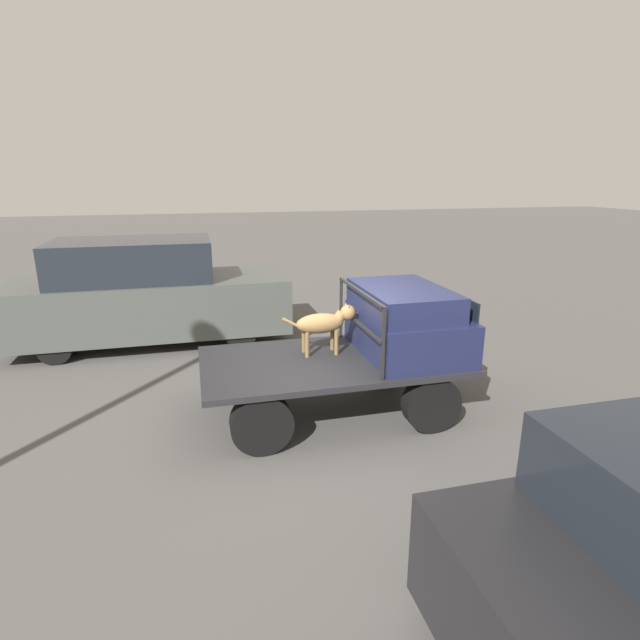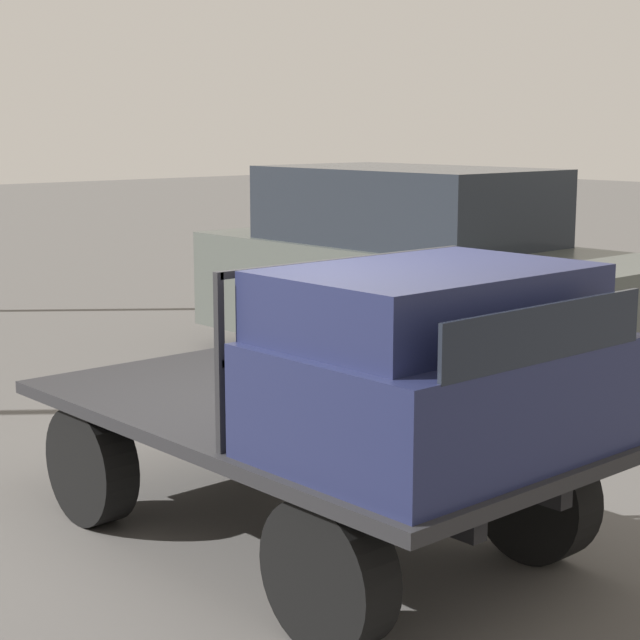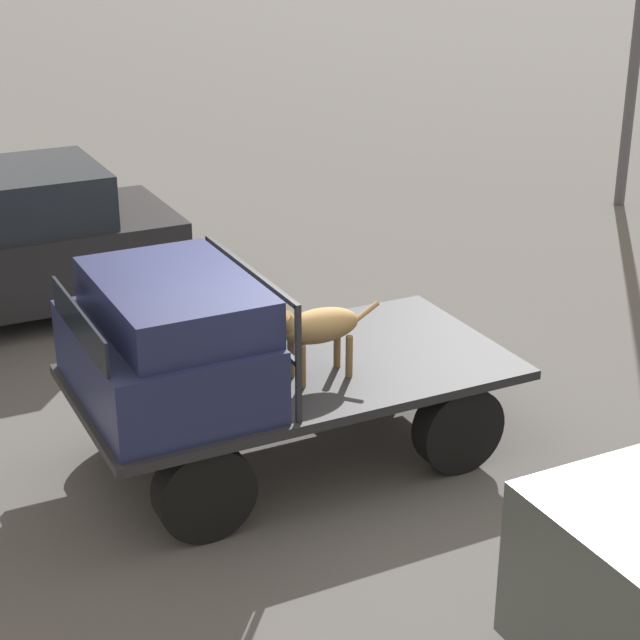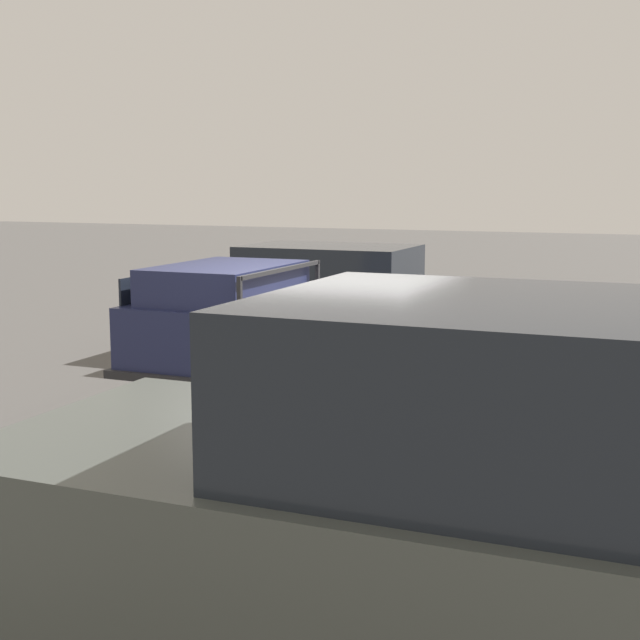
{
  "view_description": "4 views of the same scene",
  "coord_description": "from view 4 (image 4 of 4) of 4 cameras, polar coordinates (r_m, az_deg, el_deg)",
  "views": [
    {
      "loc": [
        -1.8,
        -6.32,
        3.32
      ],
      "look_at": [
        -0.12,
        0.25,
        1.34
      ],
      "focal_mm": 28.0,
      "sensor_mm": 36.0,
      "label": 1
    },
    {
      "loc": [
        4.75,
        -4.1,
        2.52
      ],
      "look_at": [
        -0.12,
        0.25,
        1.34
      ],
      "focal_mm": 60.0,
      "sensor_mm": 36.0,
      "label": 2
    },
    {
      "loc": [
        3.45,
        7.39,
        4.63
      ],
      "look_at": [
        -0.12,
        0.25,
        1.34
      ],
      "focal_mm": 60.0,
      "sensor_mm": 36.0,
      "label": 3
    },
    {
      "loc": [
        -3.31,
        7.91,
        2.62
      ],
      "look_at": [
        -0.12,
        0.25,
        1.34
      ],
      "focal_mm": 50.0,
      "sensor_mm": 36.0,
      "label": 4
    }
  ],
  "objects": [
    {
      "name": "truck_cab",
      "position": [
        9.15,
        -6.42,
        0.39
      ],
      "size": [
        1.33,
        1.84,
        0.96
      ],
      "color": "#1E2347",
      "rests_on": "flatbed_truck"
    },
    {
      "name": "parked_pickup_far",
      "position": [
        4.3,
        13.84,
        -13.3
      ],
      "size": [
        5.39,
        1.97,
        2.1
      ],
      "rotation": [
        0.0,
        0.0,
        -0.1
      ],
      "color": "black",
      "rests_on": "ground"
    },
    {
      "name": "parked_sedan",
      "position": [
        13.43,
        -0.06,
        1.2
      ],
      "size": [
        4.5,
        1.82,
        1.69
      ],
      "rotation": [
        0.0,
        0.0,
        -0.1
      ],
      "color": "black",
      "rests_on": "ground"
    },
    {
      "name": "dog",
      "position": [
        8.44,
        -0.53,
        -0.26
      ],
      "size": [
        1.12,
        0.29,
        0.73
      ],
      "rotation": [
        0.0,
        0.0,
        0.31
      ],
      "color": "brown",
      "rests_on": "flatbed_truck"
    },
    {
      "name": "ground_plane",
      "position": [
        8.97,
        -0.13,
        -8.19
      ],
      "size": [
        80.0,
        80.0,
        0.0
      ],
      "primitive_type": "plane",
      "color": "#514F4C"
    },
    {
      "name": "truck_headboard",
      "position": [
        8.81,
        -2.43,
        1.24
      ],
      "size": [
        0.04,
        1.84,
        0.96
      ],
      "color": "#232326",
      "rests_on": "flatbed_truck"
    },
    {
      "name": "flatbed_truck",
      "position": [
        8.81,
        -0.13,
        -4.48
      ],
      "size": [
        3.66,
        1.96,
        0.83
      ],
      "color": "black",
      "rests_on": "ground"
    }
  ]
}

